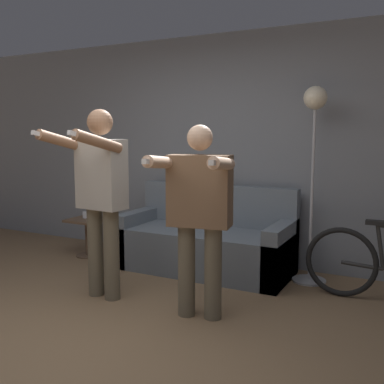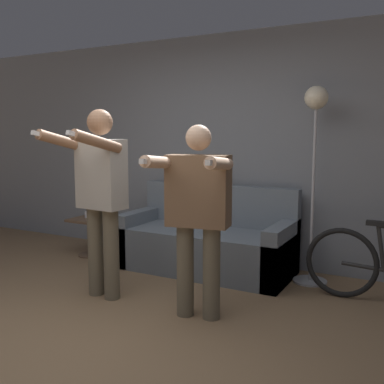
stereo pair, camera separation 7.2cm
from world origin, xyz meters
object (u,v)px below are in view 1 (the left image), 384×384
object	(u,v)px
floor_lamp	(314,136)
cup	(86,215)
person_left	(100,190)
couch	(206,243)
cat	(206,177)
person_right	(199,208)
side_table	(87,229)

from	to	relation	value
floor_lamp	cup	distance (m)	2.83
person_left	floor_lamp	xyz separation A→B (m)	(1.57, 1.31, 0.47)
couch	cat	distance (m)	0.76
person_left	person_right	distance (m)	0.98
side_table	couch	bearing A→B (deg)	5.96
floor_lamp	cat	bearing A→B (deg)	172.26
side_table	cup	distance (m)	0.18
cat	floor_lamp	size ratio (longest dim) A/B	0.25
couch	floor_lamp	xyz separation A→B (m)	(1.10, 0.13, 1.16)
side_table	cup	world-z (taller)	cup
couch	side_table	distance (m)	1.53
person_right	cup	xyz separation A→B (m)	(-2.06, 1.05, -0.40)
person_right	side_table	bearing A→B (deg)	142.80
cat	cup	size ratio (longest dim) A/B	6.09
side_table	cup	size ratio (longest dim) A/B	5.88
cat	cup	bearing A→B (deg)	-163.23
cup	couch	bearing A→B (deg)	4.86
floor_lamp	side_table	distance (m)	2.86
person_right	side_table	xyz separation A→B (m)	(-2.02, 1.03, -0.58)
cat	cup	world-z (taller)	cat
person_left	side_table	xyz separation A→B (m)	(-1.04, 1.03, -0.66)
person_right	floor_lamp	size ratio (longest dim) A/B	0.80
couch	cup	distance (m)	1.58
couch	cat	size ratio (longest dim) A/B	3.87
couch	cup	world-z (taller)	couch
cat	floor_lamp	xyz separation A→B (m)	(1.24, -0.17, 0.47)
floor_lamp	person_right	bearing A→B (deg)	-114.28
floor_lamp	cup	xyz separation A→B (m)	(-2.65, -0.26, -0.96)
cup	side_table	bearing A→B (deg)	-33.53
person_right	cup	world-z (taller)	person_right
couch	person_right	size ratio (longest dim) A/B	1.19
cat	cup	distance (m)	1.55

